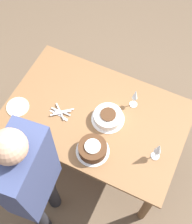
% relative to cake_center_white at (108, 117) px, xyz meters
% --- Properties ---
extents(ground_plane, '(12.00, 12.00, 0.00)m').
position_rel_cake_center_white_xyz_m(ground_plane, '(-0.10, -0.01, -0.80)').
color(ground_plane, brown).
extents(dining_table, '(1.44, 0.93, 0.76)m').
position_rel_cake_center_white_xyz_m(dining_table, '(-0.10, -0.01, -0.15)').
color(dining_table, brown).
rests_on(dining_table, ground_plane).
extents(cake_center_white, '(0.26, 0.26, 0.08)m').
position_rel_cake_center_white_xyz_m(cake_center_white, '(0.00, 0.00, 0.00)').
color(cake_center_white, white).
rests_on(cake_center_white, dining_table).
extents(cake_front_chocolate, '(0.25, 0.25, 0.10)m').
position_rel_cake_center_white_xyz_m(cake_front_chocolate, '(0.01, -0.30, 0.01)').
color(cake_front_chocolate, white).
rests_on(cake_front_chocolate, dining_table).
extents(wine_glass_near, '(0.06, 0.06, 0.21)m').
position_rel_cake_center_white_xyz_m(wine_glass_near, '(0.13, 0.21, 0.10)').
color(wine_glass_near, silver).
rests_on(wine_glass_near, dining_table).
extents(wine_glass_far, '(0.07, 0.07, 0.21)m').
position_rel_cake_center_white_xyz_m(wine_glass_far, '(0.45, -0.13, 0.10)').
color(wine_glass_far, silver).
rests_on(wine_glass_far, dining_table).
extents(dessert_plate_left, '(0.19, 0.19, 0.01)m').
position_rel_cake_center_white_xyz_m(dessert_plate_left, '(-0.71, -0.21, -0.03)').
color(dessert_plate_left, beige).
rests_on(dessert_plate_left, dining_table).
extents(fork_pile, '(0.17, 0.15, 0.02)m').
position_rel_cake_center_white_xyz_m(fork_pile, '(-0.36, -0.12, -0.03)').
color(fork_pile, silver).
rests_on(fork_pile, dining_table).
extents(person_cutting, '(0.26, 0.42, 1.67)m').
position_rel_cake_center_white_xyz_m(person_cutting, '(-0.21, -0.74, 0.20)').
color(person_cutting, '#232328').
rests_on(person_cutting, ground_plane).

